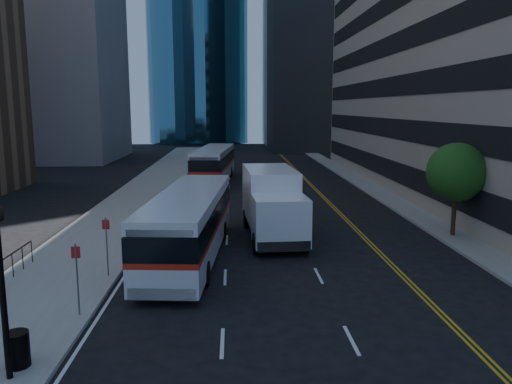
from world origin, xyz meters
TOP-DOWN VIEW (x-y plane):
  - ground at (0.00, 0.00)m, footprint 160.00×160.00m
  - sidewalk_west at (-10.50, 25.00)m, footprint 5.00×90.00m
  - sidewalk_east at (9.00, 25.00)m, footprint 2.00×90.00m
  - midrise_west at (-28.00, 52.00)m, footprint 18.00×18.00m
  - street_tree at (9.00, 8.00)m, footprint 3.20×3.20m
  - lamp_post at (-9.00, -6.00)m, footprint 0.28×0.28m
  - bus_front at (-5.20, 4.77)m, footprint 3.69×12.53m
  - bus_rear at (-4.97, 29.74)m, footprint 3.93×12.77m
  - box_truck at (-0.99, 8.43)m, footprint 3.15×7.93m
  - trash_can at (-9.03, -5.40)m, footprint 0.82×0.82m

SIDE VIEW (x-z plane):
  - ground at x=0.00m, z-range 0.00..0.00m
  - sidewalk_west at x=-10.50m, z-range 0.00..0.15m
  - sidewalk_east at x=9.00m, z-range 0.00..0.15m
  - trash_can at x=-9.03m, z-range 0.15..1.13m
  - bus_front at x=-5.20m, z-range 0.15..3.33m
  - bus_rear at x=-4.97m, z-range 0.15..3.39m
  - box_truck at x=-0.99m, z-range 0.10..3.82m
  - lamp_post at x=-9.00m, z-range 0.44..5.00m
  - street_tree at x=9.00m, z-range 1.09..6.19m
  - midrise_west at x=-28.00m, z-range 0.00..35.00m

